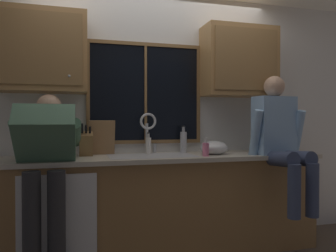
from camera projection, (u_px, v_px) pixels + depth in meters
The scene contains 22 objects.
back_wall at pixel (151, 118), 3.44m from camera, with size 5.44×0.12×2.55m, color silver.
window_glass at pixel (145, 93), 3.35m from camera, with size 1.10×0.02×0.95m, color black.
window_frame_top at pixel (146, 44), 3.33m from camera, with size 1.17×0.02×0.04m, color brown.
window_frame_bottom at pixel (146, 142), 3.35m from camera, with size 1.17×0.02×0.04m, color brown.
window_frame_left at pixel (88, 92), 3.19m from camera, with size 0.04×0.02×0.95m, color brown.
window_frame_right at pixel (198, 94), 3.49m from camera, with size 0.04×0.02×0.95m, color brown.
window_mullion_center at pixel (146, 93), 3.34m from camera, with size 0.02×0.02×0.95m, color brown.
lower_cabinet_run at pixel (159, 206), 3.11m from camera, with size 3.04×0.58×0.88m, color olive.
countertop at pixel (159, 158), 3.09m from camera, with size 3.10×0.62×0.04m, color beige.
dishwasher_front at pixel (58, 222), 2.57m from camera, with size 0.60×0.02×0.74m, color white.
upper_cabinet_left at pixel (43, 52), 2.93m from camera, with size 0.76×0.36×0.72m.
upper_cabinet_right at pixel (239, 62), 3.44m from camera, with size 0.76×0.36×0.72m.
sink at pixel (152, 166), 3.08m from camera, with size 0.80×0.46×0.21m.
faucet at pixel (148, 128), 3.25m from camera, with size 0.18×0.09×0.40m.
person_standing at pixel (46, 161), 2.57m from camera, with size 0.53×0.72×1.48m.
person_sitting_on_counter at pixel (280, 136), 3.13m from camera, with size 0.54×0.62×1.26m.
knife_block at pixel (86, 144), 3.04m from camera, with size 0.12×0.18×0.32m.
cutting_board at pixel (102, 138), 3.16m from camera, with size 0.25×0.02×0.33m, color #997047.
mixing_bowl at pixel (214, 148), 3.21m from camera, with size 0.27×0.27×0.14m, color silver.
soap_dispenser at pixel (206, 149), 3.03m from camera, with size 0.06×0.07×0.17m.
bottle_green_glass at pixel (183, 141), 3.38m from camera, with size 0.07×0.07×0.27m.
bottle_tall_clear at pixel (148, 145), 3.23m from camera, with size 0.05×0.05×0.21m.
Camera 1 is at (-0.74, -3.30, 1.24)m, focal length 35.35 mm.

